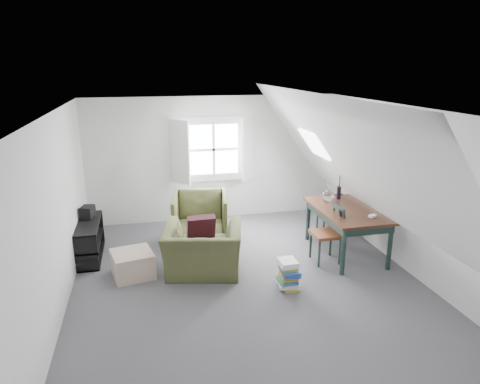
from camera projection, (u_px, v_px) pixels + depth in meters
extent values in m
plane|color=#4F4F54|center=(246.00, 278.00, 6.42)|extent=(5.50, 5.50, 0.00)
plane|color=white|center=(246.00, 110.00, 5.71)|extent=(5.50, 5.50, 0.00)
plane|color=silver|center=(213.00, 159.00, 8.63)|extent=(5.00, 0.00, 5.00)
plane|color=silver|center=(326.00, 297.00, 3.50)|extent=(5.00, 0.00, 5.00)
plane|color=silver|center=(58.00, 212.00, 5.52)|extent=(0.00, 5.50, 5.50)
plane|color=silver|center=(403.00, 188.00, 6.61)|extent=(0.00, 5.50, 5.50)
plane|color=white|center=(131.00, 169.00, 5.58)|extent=(3.19, 5.50, 4.48)
plane|color=white|center=(349.00, 157.00, 6.25)|extent=(3.19, 5.50, 4.48)
cube|color=white|center=(213.00, 149.00, 8.56)|extent=(1.30, 0.04, 1.30)
cube|color=white|center=(180.00, 152.00, 8.26)|extent=(0.35, 0.35, 1.25)
cube|color=white|center=(248.00, 149.00, 8.55)|extent=(0.35, 0.35, 1.25)
cube|color=white|center=(213.00, 149.00, 8.55)|extent=(1.00, 0.02, 1.00)
cube|color=white|center=(214.00, 150.00, 8.53)|extent=(1.08, 0.04, 0.05)
cube|color=white|center=(214.00, 150.00, 8.53)|extent=(0.05, 0.04, 1.08)
cube|color=white|center=(314.00, 144.00, 7.47)|extent=(0.35, 0.75, 0.47)
imported|color=#424725|center=(203.00, 272.00, 6.61)|extent=(1.34, 1.23, 0.75)
imported|color=#424725|center=(201.00, 241.00, 7.79)|extent=(1.10, 1.12, 0.89)
cube|color=#390F1A|center=(201.00, 228.00, 6.56)|extent=(0.44, 0.26, 0.45)
cube|color=tan|center=(133.00, 264.00, 6.44)|extent=(0.68, 0.68, 0.38)
cube|color=#361A0E|center=(347.00, 210.00, 7.06)|extent=(0.95, 1.58, 0.04)
cube|color=#1C2E28|center=(347.00, 215.00, 7.08)|extent=(0.84, 1.48, 0.13)
cylinder|color=#1C2E28|center=(343.00, 252.00, 6.43)|extent=(0.07, 0.07, 0.75)
cylinder|color=#1C2E28|center=(390.00, 247.00, 6.60)|extent=(0.07, 0.07, 0.75)
cylinder|color=#1C2E28|center=(308.00, 220.00, 7.75)|extent=(0.07, 0.07, 0.75)
cylinder|color=#1C2E28|center=(348.00, 217.00, 7.92)|extent=(0.07, 0.07, 0.75)
sphere|color=silver|center=(328.00, 195.00, 7.41)|extent=(0.21, 0.21, 0.21)
cylinder|color=silver|center=(328.00, 188.00, 7.37)|extent=(0.07, 0.07, 0.12)
cylinder|color=black|center=(339.00, 193.00, 7.56)|extent=(0.07, 0.07, 0.23)
cylinder|color=#3F2D1E|center=(340.00, 179.00, 7.48)|extent=(0.03, 0.05, 0.41)
cylinder|color=#3F2D1E|center=(340.00, 179.00, 7.50)|extent=(0.04, 0.06, 0.40)
cylinder|color=#3F2D1E|center=(339.00, 179.00, 7.47)|extent=(0.05, 0.07, 0.40)
imported|color=black|center=(342.00, 216.00, 6.72)|extent=(0.13, 0.13, 0.10)
cube|color=white|center=(373.00, 216.00, 6.67)|extent=(0.14, 0.12, 0.04)
cube|color=brown|center=(329.00, 212.00, 8.07)|extent=(0.38, 0.38, 0.05)
cylinder|color=#1C2E28|center=(332.00, 219.00, 8.31)|extent=(0.03, 0.03, 0.39)
cylinder|color=#1C2E28|center=(339.00, 225.00, 8.02)|extent=(0.03, 0.03, 0.39)
cylinder|color=#1C2E28|center=(317.00, 220.00, 8.24)|extent=(0.03, 0.03, 0.39)
cylinder|color=#1C2E28|center=(324.00, 226.00, 7.96)|extent=(0.03, 0.03, 0.39)
cylinder|color=#1C2E28|center=(341.00, 204.00, 7.89)|extent=(0.03, 0.03, 0.41)
cylinder|color=#1C2E28|center=(325.00, 205.00, 7.82)|extent=(0.03, 0.03, 0.41)
cube|color=#1C2E28|center=(334.00, 196.00, 7.81)|extent=(0.31, 0.03, 0.07)
cube|color=#1C2E28|center=(333.00, 202.00, 7.84)|extent=(0.31, 0.03, 0.05)
cube|color=brown|center=(326.00, 234.00, 6.86)|extent=(0.44, 0.44, 0.05)
cylinder|color=#1C2E28|center=(311.00, 245.00, 7.06)|extent=(0.04, 0.04, 0.45)
cylinder|color=#1C2E28|center=(331.00, 243.00, 7.13)|extent=(0.04, 0.04, 0.45)
cylinder|color=#1C2E28|center=(319.00, 254.00, 6.72)|extent=(0.04, 0.04, 0.45)
cylinder|color=#1C2E28|center=(340.00, 251.00, 6.80)|extent=(0.04, 0.04, 0.45)
cylinder|color=#1C2E28|center=(333.00, 216.00, 7.00)|extent=(0.04, 0.04, 0.47)
cylinder|color=#1C2E28|center=(343.00, 223.00, 6.67)|extent=(0.04, 0.04, 0.47)
cube|color=#1C2E28|center=(339.00, 208.00, 6.78)|extent=(0.03, 0.36, 0.08)
cube|color=#1C2E28|center=(338.00, 217.00, 6.82)|extent=(0.03, 0.36, 0.06)
cube|color=black|center=(90.00, 256.00, 7.14)|extent=(0.40, 1.19, 0.03)
cube|color=black|center=(88.00, 240.00, 7.06)|extent=(0.40, 1.19, 0.03)
cube|color=black|center=(87.00, 223.00, 6.97)|extent=(0.40, 1.19, 0.03)
cube|color=black|center=(85.00, 255.00, 6.52)|extent=(0.40, 0.03, 0.59)
cube|color=black|center=(92.00, 228.00, 7.60)|extent=(0.40, 0.03, 0.59)
cube|color=#264C99|center=(87.00, 259.00, 6.78)|extent=(0.18, 0.20, 0.22)
cube|color=red|center=(90.00, 247.00, 7.20)|extent=(0.18, 0.24, 0.22)
cube|color=white|center=(86.00, 238.00, 6.84)|extent=(0.18, 0.22, 0.20)
cube|color=black|center=(88.00, 212.00, 7.18)|extent=(0.25, 0.30, 0.21)
cube|color=#B29933|center=(289.00, 287.00, 6.13)|extent=(0.23, 0.30, 0.04)
cube|color=white|center=(287.00, 284.00, 6.13)|extent=(0.29, 0.33, 0.04)
cube|color=white|center=(290.00, 282.00, 6.11)|extent=(0.24, 0.32, 0.04)
cube|color=#337F4C|center=(287.00, 280.00, 6.09)|extent=(0.24, 0.30, 0.03)
cube|color=#264C99|center=(289.00, 279.00, 6.07)|extent=(0.26, 0.34, 0.03)
cube|color=#B29933|center=(288.00, 277.00, 6.09)|extent=(0.23, 0.30, 0.03)
cube|color=#B29933|center=(288.00, 274.00, 6.10)|extent=(0.26, 0.33, 0.04)
cube|color=#264C99|center=(291.00, 273.00, 6.05)|extent=(0.26, 0.34, 0.04)
cube|color=#264C99|center=(290.00, 270.00, 6.03)|extent=(0.27, 0.33, 0.04)
cube|color=#B29933|center=(288.00, 266.00, 6.07)|extent=(0.24, 0.31, 0.04)
cube|color=white|center=(287.00, 264.00, 6.05)|extent=(0.25, 0.28, 0.05)
cube|color=white|center=(288.00, 261.00, 6.05)|extent=(0.25, 0.30, 0.04)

